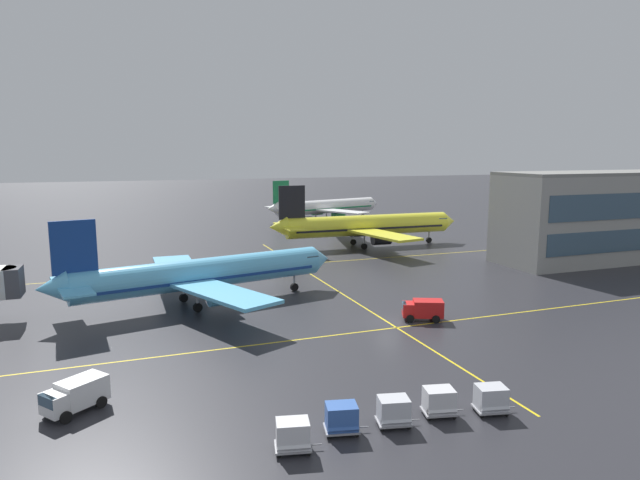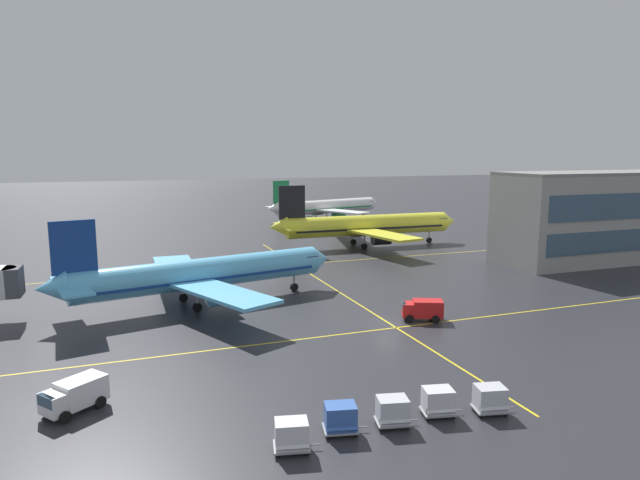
# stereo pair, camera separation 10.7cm
# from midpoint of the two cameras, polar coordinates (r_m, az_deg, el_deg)

# --- Properties ---
(ground_plane) EXTENTS (600.00, 600.00, 0.00)m
(ground_plane) POSITION_cam_midpoint_polar(r_m,az_deg,el_deg) (57.25, 6.91, -8.39)
(ground_plane) COLOR #28282D
(airliner_front_gate) EXTENTS (33.66, 28.57, 10.52)m
(airliner_front_gate) POSITION_cam_midpoint_polar(r_m,az_deg,el_deg) (63.36, -12.28, -3.46)
(airliner_front_gate) COLOR #5BB7E5
(airliner_front_gate) RESTS_ON ground
(airliner_second_row) EXTENTS (36.65, 31.70, 11.42)m
(airliner_second_row) POSITION_cam_midpoint_polar(r_m,az_deg,el_deg) (100.51, 4.75, 1.50)
(airliner_second_row) COLOR yellow
(airliner_second_row) RESTS_ON ground
(airliner_third_row) EXTENTS (33.19, 28.25, 10.44)m
(airliner_third_row) POSITION_cam_midpoint_polar(r_m,az_deg,el_deg) (137.75, 0.53, 3.45)
(airliner_third_row) COLOR white
(airliner_third_row) RESTS_ON ground
(taxiway_markings) EXTENTS (169.05, 72.41, 0.01)m
(taxiway_markings) POSITION_cam_midpoint_polar(r_m,az_deg,el_deg) (69.92, 1.48, -5.09)
(taxiway_markings) COLOR yellow
(taxiway_markings) RESTS_ON ground
(service_truck_red_van) EXTENTS (4.50, 3.40, 2.10)m
(service_truck_red_van) POSITION_cam_midpoint_polar(r_m,az_deg,el_deg) (58.07, 10.51, -7.02)
(service_truck_red_van) COLOR red
(service_truck_red_van) RESTS_ON ground
(service_truck_catering) EXTENTS (4.39, 3.94, 2.10)m
(service_truck_catering) POSITION_cam_midpoint_polar(r_m,az_deg,el_deg) (41.45, -24.07, -14.40)
(service_truck_catering) COLOR white
(service_truck_catering) RESTS_ON ground
(baggage_cart_row_leftmost) EXTENTS (2.87, 2.08, 1.86)m
(baggage_cart_row_leftmost) POSITION_cam_midpoint_polar(r_m,az_deg,el_deg) (33.74, -2.93, -19.51)
(baggage_cart_row_leftmost) COLOR #99999E
(baggage_cart_row_leftmost) RESTS_ON ground
(baggage_cart_row_second) EXTENTS (2.87, 2.08, 1.86)m
(baggage_cart_row_second) POSITION_cam_midpoint_polar(r_m,az_deg,el_deg) (35.55, 2.16, -17.92)
(baggage_cart_row_second) COLOR #99999E
(baggage_cart_row_second) RESTS_ON ground
(baggage_cart_row_middle) EXTENTS (2.87, 2.08, 1.86)m
(baggage_cart_row_middle) POSITION_cam_midpoint_polar(r_m,az_deg,el_deg) (36.65, 7.54, -17.13)
(baggage_cart_row_middle) COLOR #99999E
(baggage_cart_row_middle) RESTS_ON ground
(baggage_cart_row_fourth) EXTENTS (2.87, 2.08, 1.86)m
(baggage_cart_row_fourth) POSITION_cam_midpoint_polar(r_m,az_deg,el_deg) (38.38, 12.14, -16.00)
(baggage_cart_row_fourth) COLOR #99999E
(baggage_cart_row_fourth) RESTS_ON ground
(baggage_cart_row_fifth) EXTENTS (2.87, 2.08, 1.86)m
(baggage_cart_row_fifth) POSITION_cam_midpoint_polar(r_m,az_deg,el_deg) (39.57, 17.20, -15.41)
(baggage_cart_row_fifth) COLOR #99999E
(baggage_cart_row_fifth) RESTS_ON ground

